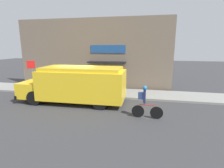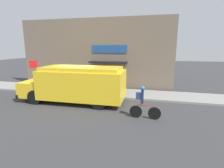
# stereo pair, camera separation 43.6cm
# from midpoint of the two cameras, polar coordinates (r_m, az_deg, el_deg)

# --- Properties ---
(ground_plane) EXTENTS (70.00, 70.00, 0.00)m
(ground_plane) POSITION_cam_midpoint_polar(r_m,az_deg,el_deg) (13.20, -9.34, -3.94)
(ground_plane) COLOR #38383A
(sidewalk) EXTENTS (28.00, 2.56, 0.14)m
(sidewalk) POSITION_cam_midpoint_polar(r_m,az_deg,el_deg) (14.32, -7.34, -2.29)
(sidewalk) COLOR gray
(sidewalk) RESTS_ON ground_plane
(storefront) EXTENTS (13.60, 1.09, 5.96)m
(storefront) POSITION_cam_midpoint_polar(r_m,az_deg,el_deg) (15.38, -5.29, 9.71)
(storefront) COLOR #756656
(storefront) RESTS_ON ground_plane
(school_bus) EXTENTS (6.93, 2.83, 2.36)m
(school_bus) POSITION_cam_midpoint_polar(r_m,az_deg,el_deg) (11.58, -10.45, 0.07)
(school_bus) COLOR yellow
(school_bus) RESTS_ON ground_plane
(cyclist) EXTENTS (1.60, 0.23, 1.71)m
(cyclist) POSITION_cam_midpoint_polar(r_m,az_deg,el_deg) (9.07, 11.44, -5.96)
(cyclist) COLOR black
(cyclist) RESTS_ON ground_plane
(stop_sign_post) EXTENTS (0.45, 0.45, 2.43)m
(stop_sign_post) POSITION_cam_midpoint_polar(r_m,az_deg,el_deg) (15.46, -23.38, 4.29)
(stop_sign_post) COLOR slate
(stop_sign_post) RESTS_ON sidewalk
(trash_bin) EXTENTS (0.56, 0.56, 0.91)m
(trash_bin) POSITION_cam_midpoint_polar(r_m,az_deg,el_deg) (14.57, -7.28, 0.08)
(trash_bin) COLOR #38383D
(trash_bin) RESTS_ON sidewalk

